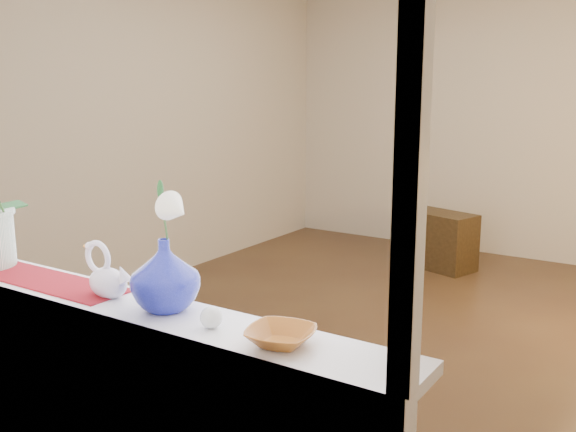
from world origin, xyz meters
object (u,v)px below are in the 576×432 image
blue_vase (165,269)px  paperweight (211,317)px  side_table (437,240)px  swan (107,271)px  amber_dish (281,337)px

blue_vase → paperweight: (0.23, -0.05, -0.10)m
blue_vase → side_table: blue_vase is taller
side_table → blue_vase: bearing=-64.7°
paperweight → side_table: (-0.79, 4.13, -0.70)m
blue_vase → paperweight: blue_vase is taller
swan → paperweight: bearing=-18.3°
paperweight → amber_dish: size_ratio=0.41×
swan → side_table: bearing=79.6°
swan → blue_vase: blue_vase is taller
swan → amber_dish: size_ratio=1.31×
swan → amber_dish: 0.74m
swan → paperweight: 0.49m
amber_dish → swan: bearing=178.4°
swan → side_table: size_ratio=0.31×
amber_dish → side_table: size_ratio=0.24×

